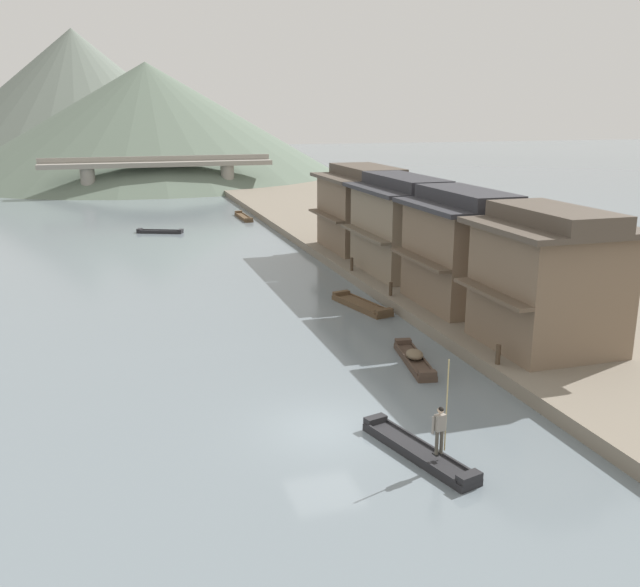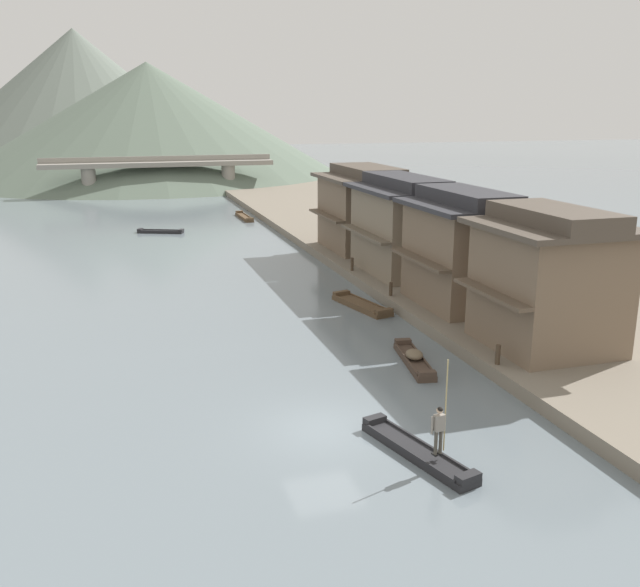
% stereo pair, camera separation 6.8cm
% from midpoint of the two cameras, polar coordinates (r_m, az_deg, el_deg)
% --- Properties ---
extents(ground_plane, '(400.00, 400.00, 0.00)m').
position_cam_midpoint_polar(ground_plane, '(24.39, 0.27, -11.14)').
color(ground_plane, slate).
extents(riverbank_right, '(18.00, 110.00, 0.60)m').
position_cam_midpoint_polar(riverbank_right, '(57.01, 7.56, 4.26)').
color(riverbank_right, slate).
rests_on(riverbank_right, ground).
extents(boat_foreground_poled, '(2.12, 4.98, 0.46)m').
position_cam_midpoint_polar(boat_foreground_poled, '(22.82, 8.03, -12.82)').
color(boat_foreground_poled, '#232326').
rests_on(boat_foreground_poled, ground).
extents(boatman_person, '(0.56, 0.30, 3.04)m').
position_cam_midpoint_polar(boatman_person, '(21.62, 9.82, -10.63)').
color(boatman_person, black).
rests_on(boatman_person, boat_foreground_poled).
extents(boat_moored_nearest, '(0.91, 5.60, 0.44)m').
position_cam_midpoint_polar(boat_moored_nearest, '(71.23, -6.36, 6.29)').
color(boat_moored_nearest, brown).
rests_on(boat_moored_nearest, ground).
extents(boat_moored_second, '(1.54, 4.49, 0.65)m').
position_cam_midpoint_polar(boat_moored_second, '(30.41, 7.75, -5.41)').
color(boat_moored_second, '#423328').
rests_on(boat_moored_second, ground).
extents(boat_moored_third, '(2.13, 4.82, 0.46)m').
position_cam_midpoint_polar(boat_moored_third, '(38.65, 3.40, -0.97)').
color(boat_moored_third, brown).
rests_on(boat_moored_third, ground).
extents(boat_moored_far, '(4.13, 2.35, 0.36)m').
position_cam_midpoint_polar(boat_moored_far, '(64.00, -13.12, 5.01)').
color(boat_moored_far, '#232326').
rests_on(boat_moored_far, ground).
extents(house_waterfront_nearest, '(6.08, 6.27, 6.14)m').
position_cam_midpoint_polar(house_waterfront_nearest, '(31.47, 18.34, 1.09)').
color(house_waterfront_nearest, '#75604C').
rests_on(house_waterfront_nearest, riverbank_right).
extents(house_waterfront_second, '(5.65, 6.96, 6.14)m').
position_cam_midpoint_polar(house_waterfront_second, '(37.31, 11.76, 3.62)').
color(house_waterfront_second, '#75604C').
rests_on(house_waterfront_second, riverbank_right).
extents(house_waterfront_tall, '(5.76, 8.10, 6.14)m').
position_cam_midpoint_polar(house_waterfront_tall, '(44.41, 6.87, 5.59)').
color(house_waterfront_tall, '#7F705B').
rests_on(house_waterfront_tall, riverbank_right).
extents(house_waterfront_narrow, '(6.73, 7.65, 6.14)m').
position_cam_midpoint_polar(house_waterfront_narrow, '(51.97, 3.77, 7.01)').
color(house_waterfront_narrow, '#75604C').
rests_on(house_waterfront_narrow, riverbank_right).
extents(mooring_post_dock_near, '(0.20, 0.20, 0.84)m').
position_cam_midpoint_polar(mooring_post_dock_near, '(29.30, 14.45, -4.91)').
color(mooring_post_dock_near, '#473828').
rests_on(mooring_post_dock_near, riverbank_right).
extents(mooring_post_dock_mid, '(0.20, 0.20, 0.76)m').
position_cam_midpoint_polar(mooring_post_dock_mid, '(38.98, 5.82, 0.38)').
color(mooring_post_dock_mid, '#473828').
rests_on(mooring_post_dock_mid, riverbank_right).
extents(mooring_post_dock_far, '(0.20, 0.20, 0.85)m').
position_cam_midpoint_polar(mooring_post_dock_far, '(44.90, 2.60, 2.44)').
color(mooring_post_dock_far, '#473828').
rests_on(mooring_post_dock_far, riverbank_right).
extents(stone_bridge, '(29.74, 2.40, 4.90)m').
position_cam_midpoint_polar(stone_bridge, '(93.65, -13.19, 9.98)').
color(stone_bridge, gray).
rests_on(stone_bridge, ground).
extents(hill_far_west, '(63.67, 63.67, 18.26)m').
position_cam_midpoint_polar(hill_far_west, '(119.86, -14.03, 13.74)').
color(hill_far_west, '#5B6B5B').
rests_on(hill_far_west, ground).
extents(hill_far_centre, '(62.68, 62.68, 25.89)m').
position_cam_midpoint_polar(hill_far_centre, '(147.65, -19.48, 14.97)').
color(hill_far_centre, slate).
rests_on(hill_far_centre, ground).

